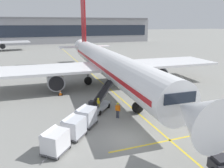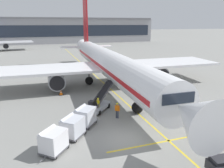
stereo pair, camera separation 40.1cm
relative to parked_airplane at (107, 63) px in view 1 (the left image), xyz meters
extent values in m
plane|color=gray|center=(-3.93, -17.01, -3.63)|extent=(600.00, 600.00, 0.00)
cylinder|color=white|center=(-0.03, -0.88, 0.08)|extent=(5.25, 37.71, 3.94)
cube|color=red|center=(-0.03, -0.88, 0.08)|extent=(5.23, 36.21, 0.47)
cone|color=white|center=(-0.75, -21.63, 0.08)|extent=(3.88, 4.07, 3.75)
cone|color=white|center=(0.73, 21.06, 0.38)|extent=(3.57, 6.42, 3.35)
cube|color=white|center=(-9.71, 0.40, -0.51)|extent=(18.11, 8.13, 0.36)
cylinder|color=#93969E|center=(-8.24, -0.40, -1.91)|extent=(2.61, 4.97, 2.45)
cylinder|color=black|center=(-8.33, -2.90, -1.91)|extent=(2.08, 0.19, 2.08)
cube|color=white|center=(9.71, -0.27, -0.51)|extent=(18.11, 8.13, 0.36)
cylinder|color=#93969E|center=(8.19, -0.97, -1.91)|extent=(2.61, 4.97, 2.45)
cylinder|color=black|center=(8.11, -3.47, -1.91)|extent=(2.08, 0.19, 2.08)
cube|color=red|center=(0.68, 19.49, 6.51)|extent=(0.44, 4.52, 11.28)
cube|color=white|center=(0.67, 19.17, 0.67)|extent=(12.24, 3.43, 0.20)
cube|color=#1E2633|center=(-0.66, -18.87, 0.67)|extent=(2.82, 1.87, 0.87)
cylinder|color=#47474C|center=(-0.42, -12.15, -2.43)|extent=(0.22, 0.22, 1.08)
sphere|color=black|center=(-0.42, -12.15, -2.97)|extent=(1.32, 1.32, 1.32)
cylinder|color=#47474C|center=(-2.92, 1.11, -2.43)|extent=(0.22, 0.22, 1.08)
sphere|color=black|center=(-2.92, 1.11, -2.97)|extent=(1.32, 1.32, 1.32)
cylinder|color=#47474C|center=(2.99, 0.90, -2.43)|extent=(0.22, 0.22, 1.08)
sphere|color=black|center=(2.99, 0.90, -2.97)|extent=(1.32, 1.32, 1.32)
cube|color=#A3A8B2|center=(-4.38, -10.02, -3.13)|extent=(3.49, 3.57, 0.44)
cube|color=black|center=(-5.28, -10.46, -2.56)|extent=(0.82, 0.82, 0.70)
cylinder|color=#333338|center=(-4.81, -9.96, -2.51)|extent=(0.08, 0.08, 0.80)
cube|color=#A3A8B2|center=(-3.54, -9.13, -1.93)|extent=(3.99, 4.17, 2.10)
cube|color=black|center=(-3.54, -9.13, -1.84)|extent=(3.79, 3.98, 1.95)
cube|color=#333338|center=(-3.22, -9.44, -1.81)|extent=(3.33, 3.55, 2.14)
cube|color=#333338|center=(-3.86, -8.83, -1.81)|extent=(3.33, 3.55, 2.14)
cylinder|color=black|center=(-3.03, -9.66, -3.35)|extent=(0.53, 0.55, 0.56)
cylinder|color=black|center=(-4.10, -8.65, -3.35)|extent=(0.53, 0.55, 0.56)
cylinder|color=black|center=(-4.65, -11.40, -3.35)|extent=(0.53, 0.55, 0.56)
cylinder|color=black|center=(-5.73, -10.39, -3.35)|extent=(0.53, 0.55, 0.56)
cube|color=#515156|center=(-6.57, -13.28, -3.42)|extent=(2.52, 2.56, 0.12)
cylinder|color=#4C4C51|center=(-7.46, -14.30, -3.43)|extent=(0.51, 0.57, 0.07)
cube|color=silver|center=(-6.57, -13.28, -2.61)|extent=(2.38, 2.42, 1.50)
cube|color=silver|center=(-6.88, -13.01, -2.08)|extent=(1.84, 1.94, 0.74)
cube|color=silver|center=(-7.21, -14.01, -2.61)|extent=(1.10, 0.97, 1.38)
sphere|color=black|center=(-7.61, -13.44, -3.48)|extent=(0.30, 0.30, 0.30)
sphere|color=black|center=(-6.58, -14.33, -3.48)|extent=(0.30, 0.30, 0.30)
sphere|color=black|center=(-6.56, -12.23, -3.48)|extent=(0.30, 0.30, 0.30)
sphere|color=black|center=(-5.53, -13.12, -3.48)|extent=(0.30, 0.30, 0.30)
cube|color=#515156|center=(-8.10, -15.16, -3.42)|extent=(2.52, 2.56, 0.12)
cylinder|color=#4C4C51|center=(-8.99, -16.17, -3.43)|extent=(0.51, 0.57, 0.07)
cube|color=silver|center=(-8.10, -15.16, -2.61)|extent=(2.38, 2.42, 1.50)
cube|color=silver|center=(-8.41, -14.88, -2.08)|extent=(1.84, 1.94, 0.74)
cube|color=silver|center=(-8.74, -15.88, -2.61)|extent=(1.10, 0.97, 1.38)
sphere|color=black|center=(-9.14, -15.31, -3.48)|extent=(0.30, 0.30, 0.30)
sphere|color=black|center=(-8.11, -16.21, -3.48)|extent=(0.30, 0.30, 0.30)
sphere|color=black|center=(-8.09, -14.11, -3.48)|extent=(0.30, 0.30, 0.30)
sphere|color=black|center=(-7.06, -15.00, -3.48)|extent=(0.30, 0.30, 0.30)
cube|color=#515156|center=(-9.88, -17.04, -3.42)|extent=(2.52, 2.56, 0.12)
cylinder|color=#4C4C51|center=(-10.77, -18.06, -3.43)|extent=(0.51, 0.57, 0.07)
cube|color=silver|center=(-9.88, -17.04, -2.61)|extent=(2.38, 2.42, 1.50)
cube|color=silver|center=(-10.19, -16.77, -2.08)|extent=(1.84, 1.94, 0.74)
cube|color=silver|center=(-10.51, -17.77, -2.61)|extent=(1.10, 0.97, 1.38)
sphere|color=black|center=(-10.92, -17.20, -3.48)|extent=(0.30, 0.30, 0.30)
sphere|color=black|center=(-9.89, -18.09, -3.48)|extent=(0.30, 0.30, 0.30)
sphere|color=black|center=(-9.87, -15.99, -3.48)|extent=(0.30, 0.30, 0.30)
sphere|color=black|center=(-8.84, -16.89, -3.48)|extent=(0.30, 0.30, 0.30)
cylinder|color=#514C42|center=(-4.56, -10.69, -3.20)|extent=(0.15, 0.15, 0.86)
cylinder|color=#514C42|center=(-4.56, -10.51, -3.20)|extent=(0.15, 0.15, 0.86)
cube|color=yellow|center=(-4.56, -10.60, -2.48)|extent=(0.25, 0.39, 0.58)
cube|color=white|center=(-4.68, -10.60, -2.48)|extent=(0.02, 0.34, 0.08)
sphere|color=tan|center=(-4.56, -10.60, -2.07)|extent=(0.21, 0.21, 0.21)
sphere|color=yellow|center=(-4.56, -10.60, -2.00)|extent=(0.23, 0.23, 0.23)
cylinder|color=yellow|center=(-4.55, -10.84, -2.53)|extent=(0.09, 0.09, 0.56)
cylinder|color=yellow|center=(-4.57, -10.36, -2.53)|extent=(0.09, 0.09, 0.56)
cylinder|color=#333847|center=(-3.10, -12.64, -3.20)|extent=(0.15, 0.15, 0.86)
cylinder|color=#333847|center=(-2.97, -12.76, -3.20)|extent=(0.15, 0.15, 0.86)
cube|color=orange|center=(-3.03, -12.70, -2.48)|extent=(0.44, 0.44, 0.58)
cube|color=white|center=(-2.95, -12.61, -2.48)|extent=(0.25, 0.24, 0.08)
sphere|color=#9E7051|center=(-3.03, -12.70, -2.07)|extent=(0.21, 0.21, 0.21)
sphere|color=yellow|center=(-3.03, -12.70, -2.00)|extent=(0.23, 0.23, 0.23)
cylinder|color=orange|center=(-3.21, -12.53, -2.53)|extent=(0.09, 0.09, 0.56)
cylinder|color=orange|center=(-2.86, -12.86, -2.53)|extent=(0.09, 0.09, 0.56)
cube|color=black|center=(-7.90, -2.92, -3.60)|extent=(0.65, 0.65, 0.05)
cone|color=orange|center=(-7.90, -2.92, -3.24)|extent=(0.52, 0.52, 0.68)
cylinder|color=white|center=(-7.90, -2.92, -3.21)|extent=(0.28, 0.28, 0.08)
cube|color=yellow|center=(-0.42, -0.88, -3.63)|extent=(0.20, 110.00, 0.01)
cube|color=yellow|center=(-0.03, -18.48, -3.63)|extent=(12.00, 0.20, 0.01)
cube|color=#939399|center=(-15.36, 85.57, 2.21)|extent=(128.28, 19.54, 11.69)
cube|color=#1E2633|center=(-15.36, 75.75, 2.51)|extent=(124.43, 0.10, 5.26)
cube|color=slate|center=(-15.36, 83.61, 8.41)|extent=(127.00, 16.61, 0.70)
cube|color=white|center=(-20.20, 55.82, -0.58)|extent=(16.65, 8.77, 0.36)
cylinder|color=#93969E|center=(-21.51, 54.96, -1.76)|extent=(2.57, 4.58, 2.00)
cylinder|color=black|center=(-21.21, 52.76, -1.76)|extent=(1.70, 0.35, 1.70)
camera|label=1|loc=(-10.76, -32.56, 6.15)|focal=34.76mm
camera|label=2|loc=(-10.38, -32.69, 6.15)|focal=34.76mm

